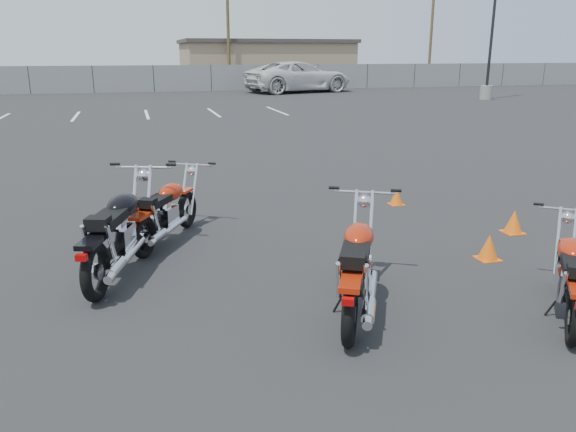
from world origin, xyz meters
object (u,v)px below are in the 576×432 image
object	(u,v)px
motorcycle_third_red	(357,266)
white_van	(299,68)
motorcycle_second_black	(120,232)
motorcycle_front_red	(167,211)
motorcycle_rear_red	(571,277)

from	to	relation	value
motorcycle_third_red	white_van	world-z (taller)	white_van
motorcycle_second_black	motorcycle_front_red	bearing A→B (deg)	59.64
motorcycle_third_red	motorcycle_second_black	bearing A→B (deg)	143.74
motorcycle_second_black	motorcycle_third_red	xyz separation A→B (m)	(2.43, -1.79, -0.04)
motorcycle_rear_red	white_van	distance (m)	34.43
motorcycle_second_black	white_van	xyz separation A→B (m)	(11.53, 31.20, 1.09)
motorcycle_second_black	motorcycle_rear_red	distance (m)	5.17
motorcycle_front_red	motorcycle_rear_red	xyz separation A→B (m)	(3.89, -3.58, -0.02)
motorcycle_second_black	white_van	distance (m)	33.28
motorcycle_front_red	motorcycle_second_black	bearing A→B (deg)	-120.36
white_van	motorcycle_front_red	bearing A→B (deg)	145.29
motorcycle_rear_red	motorcycle_front_red	bearing A→B (deg)	137.42
motorcycle_third_red	motorcycle_rear_red	world-z (taller)	motorcycle_third_red
motorcycle_front_red	white_van	size ratio (longest dim) A/B	0.23
motorcycle_front_red	white_van	distance (m)	32.04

